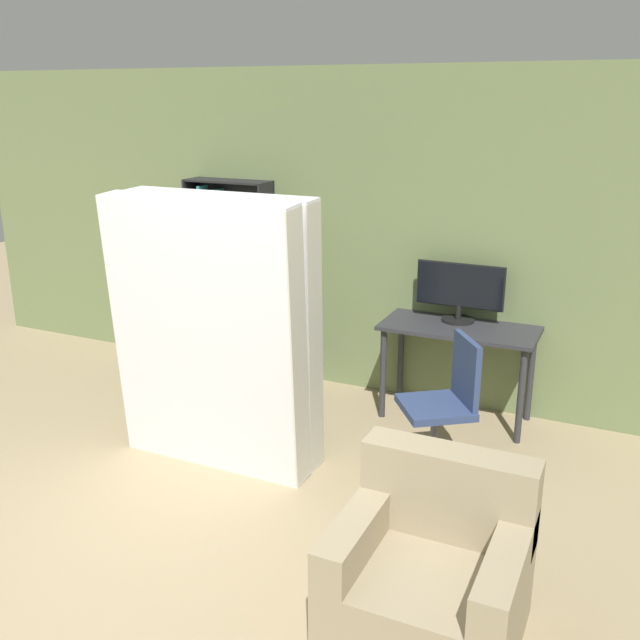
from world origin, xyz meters
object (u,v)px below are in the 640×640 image
(bookshelf, at_px, (224,277))
(armchair, at_px, (431,574))
(office_chair, at_px, (442,419))
(monitor, at_px, (460,290))
(mattress_near, at_px, (207,338))
(mattress_far, at_px, (226,328))

(bookshelf, distance_m, armchair, 3.79)
(office_chair, xyz_separation_m, armchair, (0.37, -1.50, -0.08))
(monitor, distance_m, bookshelf, 2.19)
(mattress_near, xyz_separation_m, armchair, (1.84, -0.94, -0.61))
(monitor, bearing_deg, armchair, -77.66)
(monitor, xyz_separation_m, office_chair, (0.18, -1.01, -0.63))
(office_chair, distance_m, mattress_far, 1.60)
(mattress_far, height_order, armchair, mattress_far)
(monitor, distance_m, office_chair, 1.21)
(monitor, xyz_separation_m, bookshelf, (-2.19, 0.04, -0.14))
(mattress_near, height_order, armchair, mattress_near)
(bookshelf, bearing_deg, mattress_near, -61.10)
(office_chair, height_order, mattress_near, mattress_near)
(office_chair, distance_m, bookshelf, 2.64)
(office_chair, relative_size, mattress_far, 0.51)
(office_chair, relative_size, bookshelf, 0.54)
(bookshelf, bearing_deg, mattress_far, -57.12)
(monitor, height_order, mattress_far, mattress_far)
(mattress_near, bearing_deg, office_chair, 21.16)
(office_chair, xyz_separation_m, mattress_near, (-1.47, -0.57, 0.54))
(office_chair, relative_size, armchair, 1.13)
(mattress_near, bearing_deg, monitor, 50.79)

